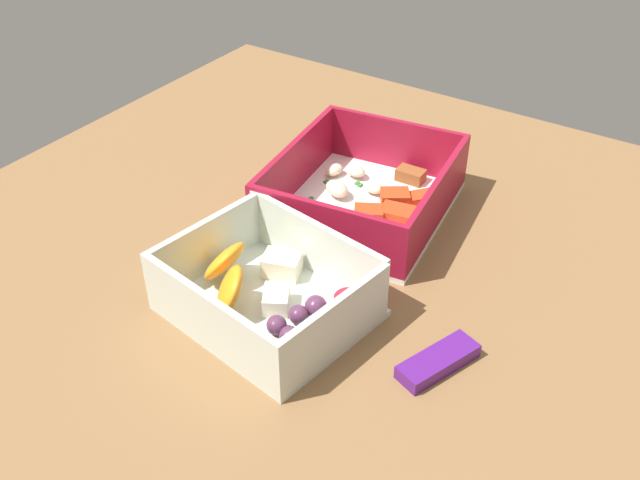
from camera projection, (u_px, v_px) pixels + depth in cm
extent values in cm
cube|color=brown|center=(323.00, 277.00, 66.74)|extent=(80.00, 80.00, 2.00)
cube|color=white|center=(362.00, 209.00, 73.51)|extent=(20.57, 18.31, 0.60)
cube|color=maroon|center=(395.00, 144.00, 78.20)|extent=(2.71, 15.93, 5.64)
cube|color=maroon|center=(325.00, 231.00, 65.12)|extent=(2.71, 15.93, 5.64)
cube|color=maroon|center=(437.00, 202.00, 68.98)|extent=(17.34, 2.90, 5.64)
cube|color=maroon|center=(295.00, 166.00, 74.34)|extent=(17.34, 2.90, 5.64)
ellipsoid|color=beige|center=(373.00, 187.00, 74.88)|extent=(1.98, 2.51, 1.13)
ellipsoid|color=beige|center=(355.00, 171.00, 77.47)|extent=(1.97, 2.56, 1.17)
ellipsoid|color=beige|center=(337.00, 189.00, 74.27)|extent=(3.02, 3.42, 1.42)
ellipsoid|color=beige|center=(346.00, 230.00, 68.80)|extent=(2.65, 2.45, 1.09)
ellipsoid|color=beige|center=(315.00, 218.00, 70.33)|extent=(2.57, 2.63, 1.08)
ellipsoid|color=beige|center=(334.00, 170.00, 77.78)|extent=(2.37, 1.82, 1.09)
cube|color=red|center=(368.00, 214.00, 71.03)|extent=(3.22, 3.51, 1.41)
cube|color=brown|center=(409.00, 175.00, 77.14)|extent=(1.92, 2.98, 1.34)
cube|color=red|center=(398.00, 215.00, 70.97)|extent=(3.01, 3.76, 1.39)
cube|color=#AD5B1E|center=(384.00, 246.00, 66.81)|extent=(3.53, 3.03, 1.36)
cube|color=red|center=(395.00, 198.00, 73.38)|extent=(3.48, 3.63, 1.41)
cube|color=red|center=(421.00, 198.00, 73.70)|extent=(3.88, 3.64, 1.03)
cube|color=#387A33|center=(337.00, 227.00, 70.26)|extent=(0.60, 0.40, 0.20)
cube|color=#387A33|center=(357.00, 183.00, 76.83)|extent=(0.60, 0.40, 0.20)
cube|color=#387A33|center=(360.00, 185.00, 76.48)|extent=(0.60, 0.40, 0.20)
cube|color=#387A33|center=(311.00, 199.00, 74.38)|extent=(0.60, 0.40, 0.20)
cube|color=#387A33|center=(326.00, 182.00, 77.07)|extent=(0.60, 0.40, 0.20)
cube|color=#387A33|center=(339.00, 188.00, 76.03)|extent=(0.60, 0.40, 0.20)
cube|color=silver|center=(269.00, 309.00, 61.26)|extent=(15.58, 17.78, 0.60)
cube|color=silver|center=(319.00, 249.00, 63.28)|extent=(3.11, 15.78, 5.25)
cube|color=silver|center=(210.00, 321.00, 55.77)|extent=(3.11, 15.78, 5.25)
cube|color=silver|center=(337.00, 325.00, 55.38)|extent=(11.96, 2.50, 5.25)
cube|color=silver|center=(208.00, 245.00, 63.67)|extent=(11.96, 2.50, 5.25)
ellipsoid|color=orange|center=(230.00, 290.00, 59.20)|extent=(5.46, 5.23, 4.52)
ellipsoid|color=orange|center=(225.00, 261.00, 62.32)|extent=(4.74, 4.10, 4.47)
cube|color=#F4EACC|center=(282.00, 265.00, 64.06)|extent=(3.37, 3.90, 1.97)
cube|color=#F4EACC|center=(277.00, 300.00, 60.43)|extent=(3.52, 3.27, 1.70)
sphere|color=#562D4C|center=(336.00, 322.00, 58.24)|extent=(1.76, 1.76, 1.76)
sphere|color=#562D4C|center=(298.00, 315.00, 59.02)|extent=(1.67, 1.67, 1.67)
sphere|color=#562D4C|center=(277.00, 325.00, 58.00)|extent=(1.68, 1.68, 1.68)
sphere|color=#562D4C|center=(309.00, 333.00, 57.25)|extent=(1.67, 1.67, 1.67)
sphere|color=#562D4C|center=(316.00, 306.00, 59.69)|extent=(1.89, 1.89, 1.89)
sphere|color=#562D4C|center=(289.00, 336.00, 57.09)|extent=(1.60, 1.60, 1.60)
cone|color=red|center=(349.00, 307.00, 59.47)|extent=(2.62, 2.62, 2.10)
sphere|color=navy|center=(257.00, 358.00, 55.61)|extent=(0.92, 0.92, 0.92)
sphere|color=navy|center=(278.00, 358.00, 55.47)|extent=(1.11, 1.11, 1.11)
sphere|color=navy|center=(294.00, 352.00, 56.03)|extent=(0.97, 0.97, 0.97)
sphere|color=navy|center=(258.00, 339.00, 57.16)|extent=(1.12, 1.12, 1.12)
sphere|color=navy|center=(296.00, 363.00, 55.09)|extent=(1.00, 1.00, 1.00)
cube|color=#51197A|center=(438.00, 361.00, 55.92)|extent=(7.40, 4.70, 1.20)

